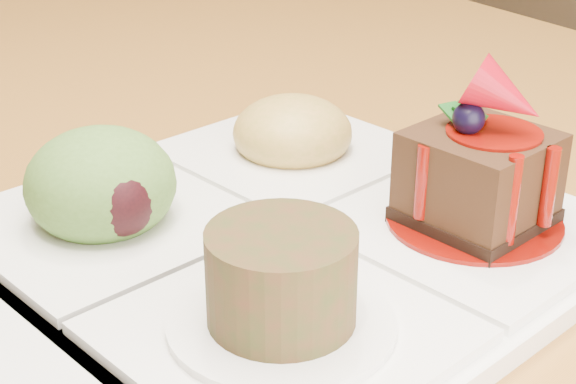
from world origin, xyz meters
TOP-DOWN VIEW (x-y plane):
  - dining_table at (0.00, 0.00)m, footprint 1.00×1.80m
  - sampler_plate at (0.01, -0.22)m, footprint 0.33×0.33m

SIDE VIEW (x-z plane):
  - dining_table at x=0.00m, z-range 0.31..1.06m
  - sampler_plate at x=0.01m, z-range 0.72..0.83m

